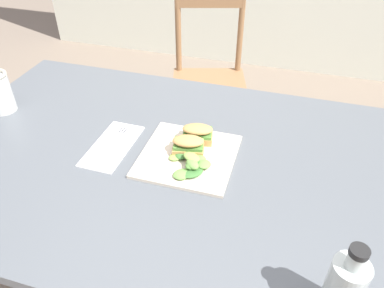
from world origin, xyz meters
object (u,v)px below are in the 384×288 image
sandwich_half_front (188,145)px  fork_on_napkin (115,141)px  plate_lunch (188,156)px  chair_wooden_far (209,81)px  dining_table (161,183)px  sandwich_half_back (198,133)px

sandwich_half_front → fork_on_napkin: (-0.24, -0.01, -0.03)m
plate_lunch → fork_on_napkin: size_ratio=1.47×
chair_wooden_far → plate_lunch: (0.19, -1.00, 0.30)m
dining_table → fork_on_napkin: fork_on_napkin is taller
sandwich_half_front → chair_wooden_far: bearing=100.6°
dining_table → sandwich_half_front: size_ratio=14.07×
sandwich_half_front → sandwich_half_back: 0.06m
dining_table → fork_on_napkin: bearing=172.0°
sandwich_half_front → sandwich_half_back: size_ratio=1.00×
fork_on_napkin → plate_lunch: bearing=-0.4°
dining_table → fork_on_napkin: (-0.15, 0.02, 0.12)m
sandwich_half_back → chair_wooden_far: bearing=101.9°
dining_table → chair_wooden_far: (-0.10, 1.02, -0.18)m
dining_table → sandwich_half_back: bearing=45.4°
sandwich_half_front → fork_on_napkin: bearing=-178.0°
chair_wooden_far → sandwich_half_back: (0.19, -0.92, 0.33)m
chair_wooden_far → plate_lunch: size_ratio=3.20×
dining_table → plate_lunch: bearing=13.1°
plate_lunch → sandwich_half_back: size_ratio=2.69×
fork_on_napkin → dining_table: bearing=-8.0°
chair_wooden_far → sandwich_half_back: 1.00m
dining_table → sandwich_half_back: size_ratio=14.07×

